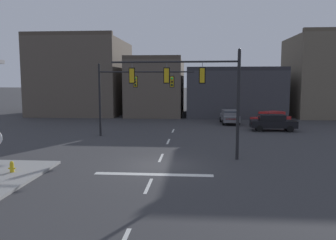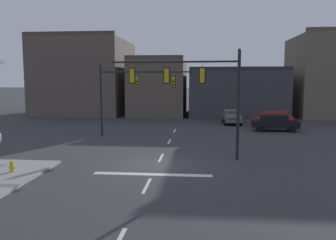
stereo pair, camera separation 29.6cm
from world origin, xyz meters
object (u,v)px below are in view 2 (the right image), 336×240
car_lot_farside (232,116)px  signal_mast_near_side (196,85)px  signal_mast_far_side (129,88)px  car_lot_nearside (275,122)px  fire_hydrant (12,168)px  car_lot_middle (273,119)px

car_lot_farside → signal_mast_near_side: bearing=-102.2°
signal_mast_far_side → car_lot_farside: signal_mast_far_side is taller
car_lot_nearside → fire_hydrant: (-17.41, -17.50, -0.53)m
car_lot_farside → car_lot_middle: bearing=-23.5°
signal_mast_near_side → fire_hydrant: (-9.75, -4.78, -4.41)m
car_lot_nearside → car_lot_middle: bearing=81.0°
signal_mast_near_side → signal_mast_far_side: (-6.03, 8.39, -0.40)m
signal_mast_near_side → car_lot_farside: signal_mast_near_side is taller
signal_mast_far_side → fire_hydrant: 14.26m
signal_mast_far_side → car_lot_middle: bearing=28.5°
signal_mast_far_side → car_lot_farside: 14.23m
car_lot_middle → fire_hydrant: car_lot_middle is taller
signal_mast_far_side → car_lot_nearside: size_ratio=1.89×
car_lot_middle → fire_hydrant: bearing=-130.7°
car_lot_nearside → car_lot_farside: (-3.75, 5.26, 0.00)m
signal_mast_near_side → car_lot_farside: bearing=77.8°
signal_mast_near_side → fire_hydrant: 11.72m
signal_mast_far_side → car_lot_farside: (9.93, 9.59, -3.48)m
signal_mast_far_side → car_lot_nearside: 14.77m
car_lot_nearside → car_lot_farside: size_ratio=1.00×
fire_hydrant → car_lot_nearside: bearing=45.2°
fire_hydrant → signal_mast_near_side: bearing=26.1°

